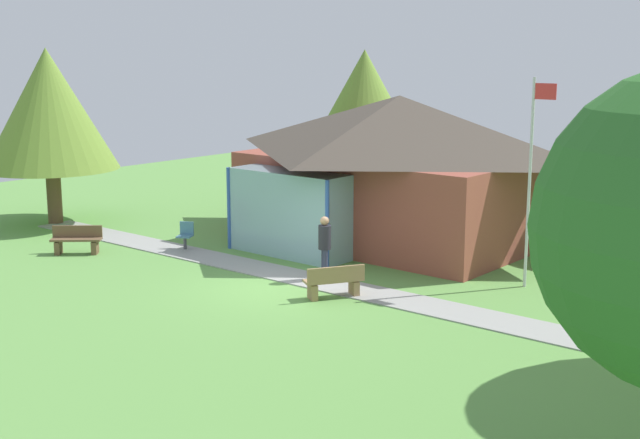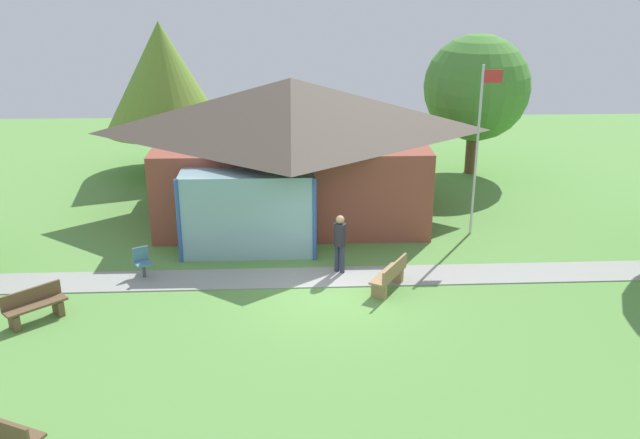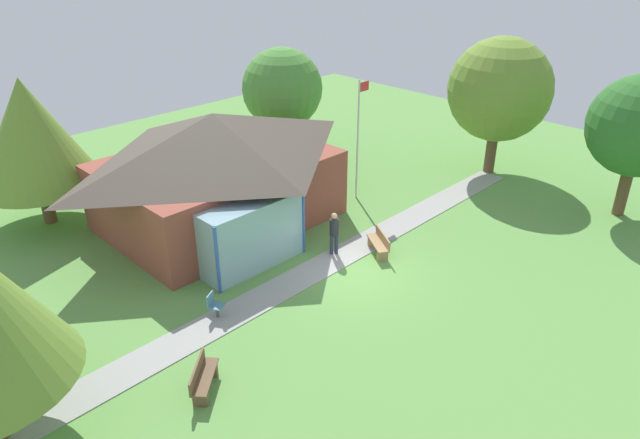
% 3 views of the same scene
% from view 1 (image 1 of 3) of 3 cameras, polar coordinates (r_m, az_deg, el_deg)
% --- Properties ---
extents(ground_plane, '(44.00, 44.00, 0.00)m').
position_cam_1_polar(ground_plane, '(22.33, -2.73, -4.56)').
color(ground_plane, '#609947').
extents(pavilion, '(9.74, 8.16, 4.66)m').
position_cam_1_polar(pavilion, '(27.42, 5.00, 3.59)').
color(pavilion, brown).
rests_on(pavilion, ground_plane).
extents(footpath, '(23.42, 1.56, 0.03)m').
position_cam_1_polar(footpath, '(23.06, -1.00, -3.99)').
color(footpath, '#999993').
rests_on(footpath, ground_plane).
extents(flagpole, '(0.64, 0.08, 5.43)m').
position_cam_1_polar(flagpole, '(22.40, 13.94, 3.02)').
color(flagpole, silver).
rests_on(flagpole, ground_plane).
extents(bench_mid_left, '(1.41, 1.33, 0.84)m').
position_cam_1_polar(bench_mid_left, '(26.87, -15.95, -1.37)').
color(bench_mid_left, brown).
rests_on(bench_mid_left, ground_plane).
extents(bench_rear_near_path, '(1.16, 1.51, 0.84)m').
position_cam_1_polar(bench_rear_near_path, '(21.29, 0.96, -4.23)').
color(bench_rear_near_path, '#9E7A51').
rests_on(bench_rear_near_path, ground_plane).
extents(patio_chair_west, '(0.60, 0.60, 0.86)m').
position_cam_1_polar(patio_chair_west, '(26.65, -8.98, -1.13)').
color(patio_chair_west, teal).
rests_on(patio_chair_west, ground_plane).
extents(visitor_on_path, '(0.34, 0.34, 1.74)m').
position_cam_1_polar(visitor_on_path, '(22.78, 0.31, -1.57)').
color(visitor_on_path, '#2D3347').
rests_on(visitor_on_path, ground_plane).
extents(tree_behind_pavilion_left, '(4.82, 4.82, 6.09)m').
position_cam_1_polar(tree_behind_pavilion_left, '(34.40, 2.98, 7.66)').
color(tree_behind_pavilion_left, brown).
rests_on(tree_behind_pavilion_left, ground_plane).
extents(tree_west_hedge, '(4.66, 4.66, 6.15)m').
position_cam_1_polar(tree_west_hedge, '(31.28, -17.67, 7.03)').
color(tree_west_hedge, brown).
rests_on(tree_west_hedge, ground_plane).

